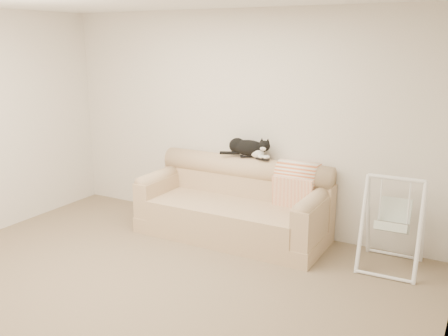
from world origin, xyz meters
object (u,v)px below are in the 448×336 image
(tuxedo_cat, at_px, (248,148))
(baby_swing, at_px, (393,222))
(sofa, at_px, (235,206))
(remote_b, at_px, (263,159))
(remote_a, at_px, (248,156))

(tuxedo_cat, xyz_separation_m, baby_swing, (1.74, -0.25, -0.54))
(sofa, xyz_separation_m, tuxedo_cat, (0.05, 0.25, 0.66))
(baby_swing, bearing_deg, remote_b, 171.99)
(remote_b, xyz_separation_m, baby_swing, (1.54, -0.22, -0.43))
(remote_a, bearing_deg, remote_b, -10.25)
(remote_a, height_order, remote_b, remote_a)
(remote_a, relative_size, tuxedo_cat, 0.28)
(baby_swing, bearing_deg, remote_a, 171.71)
(sofa, relative_size, remote_b, 12.52)
(remote_b, bearing_deg, remote_a, 169.75)
(tuxedo_cat, height_order, baby_swing, tuxedo_cat)
(sofa, xyz_separation_m, remote_b, (0.25, 0.21, 0.56))
(sofa, distance_m, tuxedo_cat, 0.71)
(remote_a, distance_m, remote_b, 0.22)
(sofa, xyz_separation_m, remote_a, (0.04, 0.25, 0.56))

